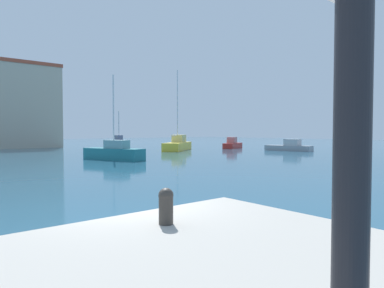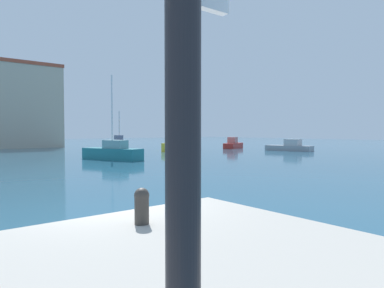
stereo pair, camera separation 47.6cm
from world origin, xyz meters
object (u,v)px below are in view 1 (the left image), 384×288
(motorboat_red_near_pier, at_px, (233,144))
(sailboat_yellow_far_right, at_px, (178,145))
(sailboat_navy_inner_mooring, at_px, (119,145))
(sailboat_teal_distant_east, at_px, (114,152))
(motorboat_grey_far_left, at_px, (289,147))
(mooring_bollard, at_px, (166,205))

(motorboat_red_near_pier, height_order, sailboat_yellow_far_right, sailboat_yellow_far_right)
(sailboat_navy_inner_mooring, xyz_separation_m, sailboat_teal_distant_east, (-7.44, -13.30, 0.00))
(sailboat_teal_distant_east, height_order, sailboat_yellow_far_right, sailboat_yellow_far_right)
(sailboat_teal_distant_east, height_order, motorboat_red_near_pier, sailboat_teal_distant_east)
(motorboat_grey_far_left, height_order, sailboat_yellow_far_right, sailboat_yellow_far_right)
(sailboat_navy_inner_mooring, relative_size, sailboat_yellow_far_right, 0.49)
(sailboat_navy_inner_mooring, height_order, sailboat_teal_distant_east, sailboat_teal_distant_east)
(sailboat_navy_inner_mooring, relative_size, motorboat_red_near_pier, 1.08)
(sailboat_yellow_far_right, bearing_deg, motorboat_red_near_pier, -4.24)
(sailboat_teal_distant_east, xyz_separation_m, sailboat_yellow_far_right, (12.94, 8.13, 0.05))
(mooring_bollard, distance_m, motorboat_red_near_pier, 43.75)
(motorboat_grey_far_left, bearing_deg, sailboat_teal_distant_east, 176.56)
(mooring_bollard, bearing_deg, motorboat_grey_far_left, 31.67)
(sailboat_teal_distant_east, relative_size, sailboat_yellow_far_right, 0.71)
(sailboat_yellow_far_right, bearing_deg, sailboat_navy_inner_mooring, 136.74)
(motorboat_red_near_pier, bearing_deg, sailboat_navy_inner_mooring, 158.31)
(mooring_bollard, xyz_separation_m, sailboat_navy_inner_mooring, (17.69, 35.22, -0.55))
(sailboat_navy_inner_mooring, bearing_deg, sailboat_yellow_far_right, -43.26)
(mooring_bollard, distance_m, sailboat_teal_distant_east, 24.21)
(sailboat_yellow_far_right, bearing_deg, motorboat_grey_far_left, -43.28)
(sailboat_navy_inner_mooring, xyz_separation_m, motorboat_red_near_pier, (14.73, -5.86, -0.12))
(sailboat_navy_inner_mooring, height_order, motorboat_grey_far_left, sailboat_navy_inner_mooring)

